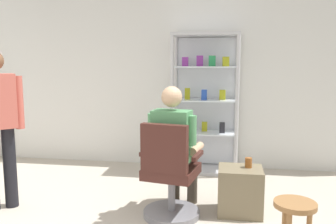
% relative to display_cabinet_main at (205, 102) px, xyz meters
% --- Properties ---
extents(back_wall, '(6.00, 0.10, 2.70)m').
position_rel_display_cabinet_main_xyz_m(back_wall, '(-0.40, 0.24, 0.38)').
color(back_wall, silver).
rests_on(back_wall, ground).
extents(display_cabinet_main, '(0.90, 0.45, 1.90)m').
position_rel_display_cabinet_main_xyz_m(display_cabinet_main, '(0.00, 0.00, 0.00)').
color(display_cabinet_main, '#B7B7BC').
rests_on(display_cabinet_main, ground).
extents(office_chair, '(0.60, 0.57, 0.96)m').
position_rel_display_cabinet_main_xyz_m(office_chair, '(-0.24, -1.64, -0.57)').
color(office_chair, slate).
rests_on(office_chair, ground).
extents(seated_shopkeeper, '(0.54, 0.61, 1.29)m').
position_rel_display_cabinet_main_xyz_m(seated_shopkeeper, '(-0.21, -1.48, -0.25)').
color(seated_shopkeeper, '#3F382D').
rests_on(seated_shopkeeper, ground).
extents(storage_crate, '(0.44, 0.38, 0.47)m').
position_rel_display_cabinet_main_xyz_m(storage_crate, '(0.44, -1.40, -0.73)').
color(storage_crate, '#72664C').
rests_on(storage_crate, ground).
extents(tea_glass, '(0.07, 0.07, 0.10)m').
position_rel_display_cabinet_main_xyz_m(tea_glass, '(0.51, -1.37, -0.45)').
color(tea_glass, brown).
rests_on(tea_glass, storage_crate).
extents(wooden_stool, '(0.32, 0.32, 0.46)m').
position_rel_display_cabinet_main_xyz_m(wooden_stool, '(0.81, -2.20, -0.60)').
color(wooden_stool, olive).
rests_on(wooden_stool, ground).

